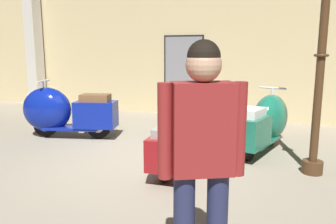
{
  "coord_description": "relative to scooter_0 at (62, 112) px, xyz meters",
  "views": [
    {
      "loc": [
        2.27,
        -4.35,
        1.72
      ],
      "look_at": [
        0.15,
        0.99,
        0.65
      ],
      "focal_mm": 36.43,
      "sensor_mm": 36.0,
      "label": 1
    }
  ],
  "objects": [
    {
      "name": "lamppost",
      "position": [
        4.52,
        -0.31,
        1.4
      ],
      "size": [
        0.33,
        0.33,
        3.14
      ],
      "color": "#472D19",
      "rests_on": "ground"
    },
    {
      "name": "visitor_0",
      "position": [
        3.71,
        -3.13,
        0.52
      ],
      "size": [
        0.54,
        0.42,
        1.78
      ],
      "rotation": [
        0.0,
        0.0,
        2.07
      ],
      "color": "black",
      "rests_on": "ground"
    },
    {
      "name": "scooter_2",
      "position": [
        3.75,
        0.61,
        -0.03
      ],
      "size": [
        0.87,
        1.8,
        1.06
      ],
      "rotation": [
        0.0,
        0.0,
        1.34
      ],
      "color": "black",
      "rests_on": "ground"
    },
    {
      "name": "scooter_1",
      "position": [
        2.67,
        -0.74,
        -0.08
      ],
      "size": [
        0.55,
        1.57,
        0.94
      ],
      "rotation": [
        0.0,
        0.0,
        1.65
      ],
      "color": "black",
      "rests_on": "ground"
    },
    {
      "name": "scooter_0",
      "position": [
        0.0,
        0.0,
        0.0
      ],
      "size": [
        1.91,
        0.99,
        1.13
      ],
      "rotation": [
        0.0,
        0.0,
        -2.87
      ],
      "color": "black",
      "rests_on": "ground"
    },
    {
      "name": "showroom_back_wall",
      "position": [
        1.86,
        3.16,
        1.2
      ],
      "size": [
        18.0,
        0.63,
        3.43
      ],
      "color": "#CCB784",
      "rests_on": "ground"
    },
    {
      "name": "ground_plane",
      "position": [
        2.04,
        -0.93,
        -0.51
      ],
      "size": [
        60.0,
        60.0,
        0.0
      ],
      "primitive_type": "plane",
      "color": "gray"
    }
  ]
}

